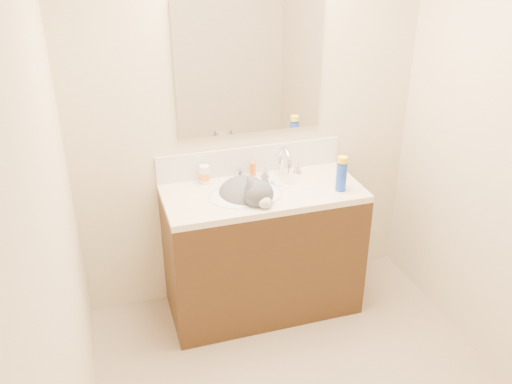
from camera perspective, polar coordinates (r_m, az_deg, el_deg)
room_shell at (r=2.17m, az=8.81°, el=4.09°), size 2.24×2.54×2.52m
vanity_cabinet at (r=3.48m, az=0.70°, el=-6.45°), size 1.20×0.55×0.82m
counter_slab at (r=3.27m, az=0.74°, el=-0.11°), size 1.20×0.55×0.04m
basin at (r=3.23m, az=-1.12°, el=-1.42°), size 0.45×0.36×0.14m
faucet at (r=3.39m, az=2.94°, el=2.89°), size 0.28×0.20×0.21m
cat at (r=3.22m, az=-0.87°, el=-0.51°), size 0.43×0.48×0.34m
backsplash at (r=3.45m, az=-0.59°, el=3.40°), size 1.20×0.02×0.18m
mirror at (r=3.26m, az=-0.64°, el=12.98°), size 0.90×0.02×0.80m
pill_bottle at (r=3.34m, az=-5.43°, el=1.84°), size 0.07×0.07×0.11m
pill_label at (r=3.34m, az=-5.43°, el=1.67°), size 0.08×0.08×0.04m
silver_jar at (r=3.41m, az=-1.72°, el=1.99°), size 0.05×0.05×0.05m
amber_bottle at (r=3.42m, az=-0.33°, el=2.41°), size 0.05×0.05×0.09m
toothbrush at (r=3.34m, az=1.79°, el=0.96°), size 0.09×0.11×0.01m
toothbrush_head at (r=3.34m, az=1.79°, el=1.00°), size 0.03×0.03×0.01m
spray_can at (r=3.26m, az=8.97°, el=1.58°), size 0.08×0.08×0.17m
spray_cap at (r=3.21m, az=9.10°, el=3.37°), size 0.08×0.08×0.04m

